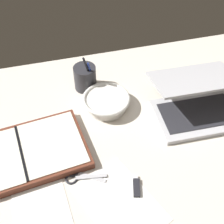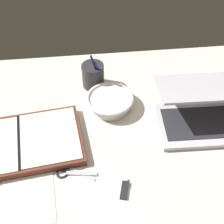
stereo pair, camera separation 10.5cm
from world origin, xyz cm
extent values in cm
cube|color=beige|center=(0.00, 0.00, 1.00)|extent=(140.00, 100.00, 2.00)
cube|color=#B7B7BC|center=(33.99, 3.70, 2.90)|extent=(31.10, 21.49, 1.80)
cube|color=#232328|center=(33.99, 3.70, 3.92)|extent=(27.25, 15.64, 0.24)
cube|color=#B7B7BC|center=(34.26, 11.33, 13.69)|extent=(31.08, 21.03, 5.93)
cube|color=silver|center=(34.24, 10.87, 13.57)|extent=(28.58, 18.85, 4.95)
cylinder|color=silver|center=(3.03, 16.93, 4.04)|extent=(15.11, 15.11, 4.08)
torus|color=silver|center=(3.03, 16.93, 6.08)|extent=(17.77, 17.77, 1.42)
cylinder|color=#28282D|center=(-2.26, 29.61, 6.89)|extent=(8.67, 8.67, 9.78)
cylinder|color=black|center=(-0.99, 27.60, 10.99)|extent=(4.39, 3.08, 15.70)
cylinder|color=#233899|center=(-0.48, 28.03, 9.55)|extent=(3.28, 3.59, 12.87)
cube|color=brown|center=(-28.71, 1.44, 3.36)|extent=(43.64, 29.42, 2.72)
cube|color=silver|center=(-18.81, 2.59, 4.87)|extent=(21.62, 24.76, 0.30)
cube|color=black|center=(-28.71, 1.44, 5.02)|extent=(3.41, 22.65, 0.30)
cube|color=#B7B7BC|center=(-8.81, -11.59, 2.60)|extent=(9.69, 2.66, 0.30)
cube|color=#B7B7BC|center=(-8.81, -11.59, 2.30)|extent=(8.73, 6.23, 0.30)
torus|color=#232328|center=(-14.83, -10.65, 2.30)|extent=(3.90, 3.90, 0.70)
torus|color=#232328|center=(-13.93, -8.28, 2.30)|extent=(3.90, 3.90, 0.70)
cube|color=white|center=(-2.60, -21.86, 2.08)|extent=(26.50, 30.98, 0.16)
cube|color=white|center=(-25.07, -14.68, 2.08)|extent=(17.46, 26.18, 0.16)
cube|color=black|center=(3.57, -18.75, 2.50)|extent=(3.49, 6.31, 1.00)
cube|color=silver|center=(4.50, -15.28, 2.50)|extent=(1.47, 1.47, 0.60)
camera|label=1|loc=(-15.43, -62.51, 86.11)|focal=50.00mm
camera|label=2|loc=(-5.05, -64.41, 86.11)|focal=50.00mm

